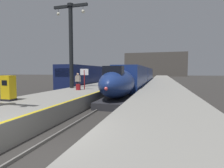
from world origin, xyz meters
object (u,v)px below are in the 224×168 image
passenger_near_edge (78,80)px  passenger_mid_platform (103,77)px  ticket_machine_yellow (8,89)px  regional_train_adjacent (106,75)px  rolling_suitcase (78,87)px  departure_info_board (84,75)px  highspeed_train_main (139,77)px  station_column_mid (71,38)px

passenger_near_edge → passenger_mid_platform: size_ratio=1.00×
passenger_mid_platform → ticket_machine_yellow: passenger_mid_platform is taller
regional_train_adjacent → rolling_suitcase: regional_train_adjacent is taller
rolling_suitcase → ticket_machine_yellow: ticket_machine_yellow is taller
passenger_mid_platform → departure_info_board: departure_info_board is taller
rolling_suitcase → highspeed_train_main: bearing=74.3°
regional_train_adjacent → rolling_suitcase: bearing=-79.8°
passenger_near_edge → highspeed_train_main: bearing=74.1°
passenger_near_edge → departure_info_board: bearing=66.5°
regional_train_adjacent → rolling_suitcase: size_ratio=37.27×
highspeed_train_main → station_column_mid: (-5.90, -12.93, 4.66)m
station_column_mid → passenger_mid_platform: (1.49, 6.53, -4.54)m
station_column_mid → regional_train_adjacent: bearing=96.3°
passenger_mid_platform → passenger_near_edge: bearing=-88.6°
regional_train_adjacent → passenger_mid_platform: regional_train_adjacent is taller
highspeed_train_main → rolling_suitcase: highspeed_train_main is taller
station_column_mid → passenger_mid_platform: size_ratio=5.44×
regional_train_adjacent → passenger_mid_platform: 13.92m
passenger_near_edge → departure_info_board: departure_info_board is taller
rolling_suitcase → ticket_machine_yellow: 7.09m
passenger_near_edge → station_column_mid: bearing=132.8°
highspeed_train_main → rolling_suitcase: (-4.17, -14.78, -0.57)m
ticket_machine_yellow → departure_info_board: bearing=77.7°
station_column_mid → passenger_near_edge: bearing=-47.2°
highspeed_train_main → departure_info_board: highspeed_train_main is taller
station_column_mid → rolling_suitcase: station_column_mid is taller
departure_info_board → station_column_mid: bearing=152.9°
regional_train_adjacent → departure_info_board: 21.42m
passenger_mid_platform → regional_train_adjacent: bearing=105.4°
regional_train_adjacent → ticket_machine_yellow: regional_train_adjacent is taller
passenger_mid_platform → ticket_machine_yellow: size_ratio=1.06×
highspeed_train_main → passenger_near_edge: 15.35m
highspeed_train_main → regional_train_adjacent: 10.72m
highspeed_train_main → passenger_near_edge: (-4.20, -14.76, 0.12)m
highspeed_train_main → passenger_near_edge: highspeed_train_main is taller
highspeed_train_main → station_column_mid: 14.96m
passenger_mid_platform → highspeed_train_main: bearing=55.4°
passenger_mid_platform → ticket_machine_yellow: bearing=-94.3°
ticket_machine_yellow → highspeed_train_main: bearing=75.7°
station_column_mid → passenger_near_edge: (1.70, -1.83, -4.54)m
station_column_mid → ticket_machine_yellow: station_column_mid is taller
highspeed_train_main → departure_info_board: bearing=-105.5°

